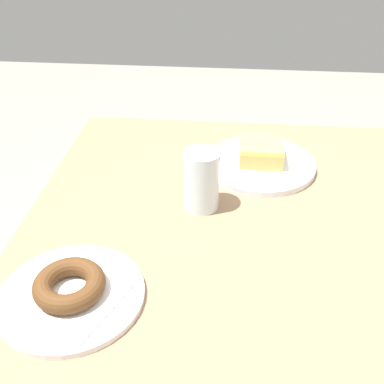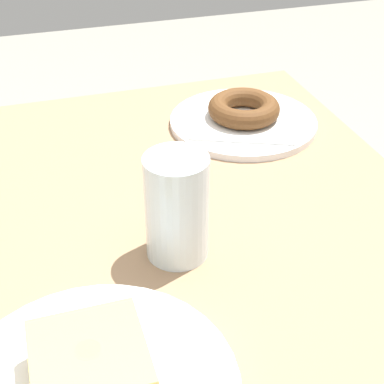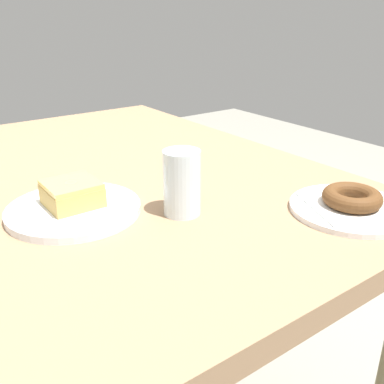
{
  "view_description": "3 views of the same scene",
  "coord_description": "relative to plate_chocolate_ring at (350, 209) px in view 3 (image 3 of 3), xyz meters",
  "views": [
    {
      "loc": [
        -0.22,
        -0.68,
        1.26
      ],
      "look_at": [
        -0.29,
        0.03,
        0.78
      ],
      "focal_mm": 42.92,
      "sensor_mm": 36.0,
      "label": 1
    },
    {
      "loc": [
        -0.14,
        0.48,
        1.15
      ],
      "look_at": [
        -0.31,
        -0.04,
        0.78
      ],
      "focal_mm": 54.08,
      "sensor_mm": 36.0,
      "label": 2
    },
    {
      "loc": [
        -0.86,
        0.43,
        1.09
      ],
      "look_at": [
        -0.28,
        0.01,
        0.79
      ],
      "focal_mm": 41.49,
      "sensor_mm": 36.0,
      "label": 3
    }
  ],
  "objects": [
    {
      "name": "napkin_glazed_square",
      "position": [
        0.29,
        0.4,
        0.01
      ],
      "size": [
        0.16,
        0.16,
        0.0
      ],
      "primitive_type": "cube",
      "rotation": [
        0.0,
        0.0,
        -0.05
      ],
      "color": "white",
      "rests_on": "plate_glazed_square"
    },
    {
      "name": "table",
      "position": [
        0.44,
        0.22,
        -0.1
      ],
      "size": [
        1.18,
        0.79,
        0.75
      ],
      "color": "#957353",
      "rests_on": "ground_plane"
    },
    {
      "name": "napkin_chocolate_ring",
      "position": [
        0.0,
        0.0,
        0.01
      ],
      "size": [
        0.19,
        0.19,
        0.0
      ],
      "primitive_type": "cube",
      "rotation": [
        0.0,
        0.0,
        -0.41
      ],
      "color": "white",
      "rests_on": "plate_chocolate_ring"
    },
    {
      "name": "plate_chocolate_ring",
      "position": [
        0.0,
        0.0,
        0.0
      ],
      "size": [
        0.21,
        0.21,
        0.01
      ],
      "primitive_type": "cylinder",
      "color": "white",
      "rests_on": "table"
    },
    {
      "name": "donut_glazed_square",
      "position": [
        0.29,
        0.4,
        0.03
      ],
      "size": [
        0.09,
        0.09,
        0.04
      ],
      "color": "tan",
      "rests_on": "napkin_glazed_square"
    },
    {
      "name": "donut_chocolate_ring",
      "position": [
        0.0,
        0.0,
        0.02
      ],
      "size": [
        0.1,
        0.1,
        0.03
      ],
      "primitive_type": "torus",
      "color": "#553419",
      "rests_on": "napkin_chocolate_ring"
    },
    {
      "name": "plate_glazed_square",
      "position": [
        0.29,
        0.4,
        0.0
      ],
      "size": [
        0.24,
        0.24,
        0.01
      ],
      "primitive_type": "cylinder",
      "color": "silver",
      "rests_on": "table"
    },
    {
      "name": "water_glass",
      "position": [
        0.17,
        0.25,
        0.05
      ],
      "size": [
        0.07,
        0.07,
        0.12
      ],
      "primitive_type": "cylinder",
      "color": "silver",
      "rests_on": "table"
    }
  ]
}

